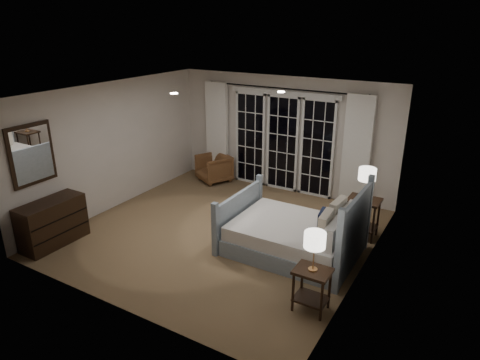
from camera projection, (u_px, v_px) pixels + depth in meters
The scene contains 20 objects.
floor at pixel (222, 232), 7.69m from camera, with size 5.00×5.00×0.00m, color brown.
ceiling at pixel (219, 92), 6.81m from camera, with size 5.00×5.00×0.00m, color silver.
wall_left at pixel (115, 146), 8.44m from camera, with size 0.02×5.00×2.50m, color beige.
wall_right at pixel (368, 195), 6.06m from camera, with size 0.02×5.00×2.50m, color beige.
wall_back at pixel (283, 134), 9.27m from camera, with size 5.00×0.02×2.50m, color beige.
wall_front at pixel (110, 223), 5.24m from camera, with size 5.00×0.02×2.50m, color beige.
french_doors at pixel (282, 142), 9.29m from camera, with size 2.50×0.04×2.20m.
curtain_rod at pixel (283, 88), 8.83m from camera, with size 0.03×0.03×3.50m, color black.
curtain_left at pixel (217, 131), 9.99m from camera, with size 0.55×0.10×2.25m, color white.
curtain_right at pixel (357, 151), 8.42m from camera, with size 0.55×0.10×2.25m, color white.
downlight_a at pixel (281, 92), 6.92m from camera, with size 0.12×0.12×0.01m, color white.
downlight_b at pixel (174, 93), 6.78m from camera, with size 0.12×0.12×0.01m, color white.
bed at pixel (296, 235), 6.92m from camera, with size 2.07×1.47×1.20m.
nightstand_left at pixel (312, 284), 5.52m from camera, with size 0.46×0.37×0.60m.
nightstand_right at pixel (363, 212), 7.39m from camera, with size 0.55×0.44×0.71m.
lamp_left at pixel (315, 241), 5.29m from camera, with size 0.28×0.28×0.53m.
lamp_right at pixel (367, 175), 7.15m from camera, with size 0.29×0.29×0.56m.
armchair at pixel (214, 168), 10.02m from camera, with size 0.68×0.70×0.63m, color brown.
dresser at pixel (52, 223), 7.18m from camera, with size 0.47×1.10×0.78m.
mirror at pixel (32, 155), 6.88m from camera, with size 0.05×0.85×1.00m.
Camera 1 is at (3.78, -5.75, 3.60)m, focal length 32.00 mm.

